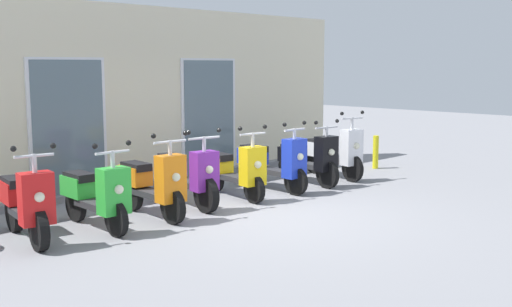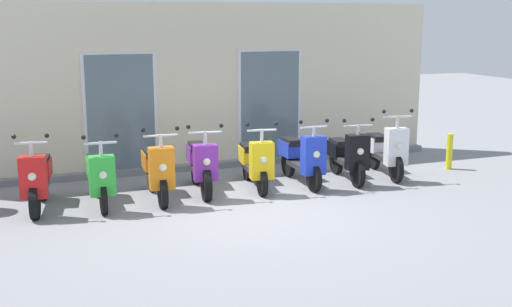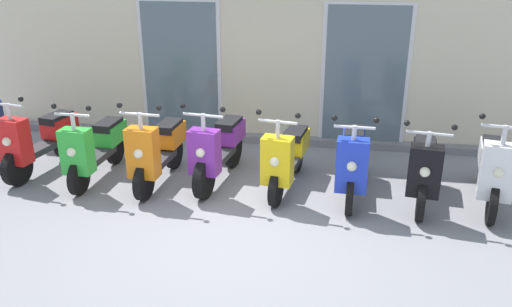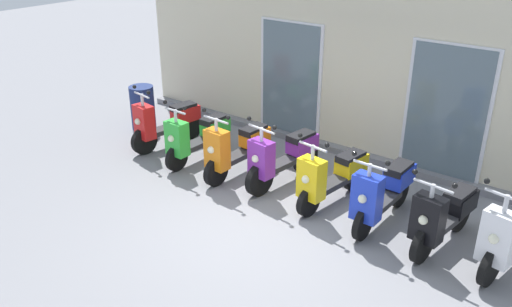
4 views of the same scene
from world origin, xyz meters
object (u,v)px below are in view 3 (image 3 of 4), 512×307
at_px(scooter_white, 493,168).
at_px(scooter_yellow, 287,156).
at_px(scooter_red, 39,140).
at_px(scooter_orange, 158,150).
at_px(scooter_green, 95,146).
at_px(scooter_black, 424,168).
at_px(scooter_purple, 219,149).
at_px(scooter_blue, 352,159).

bearing_deg(scooter_white, scooter_yellow, 178.36).
bearing_deg(scooter_red, scooter_orange, -4.34).
relative_size(scooter_green, scooter_black, 1.00).
bearing_deg(scooter_black, scooter_white, 3.66).
bearing_deg(scooter_black, scooter_orange, -179.85).
xyz_separation_m(scooter_orange, scooter_black, (3.50, 0.01, -0.02)).
distance_m(scooter_orange, scooter_purple, 0.83).
bearing_deg(scooter_orange, scooter_black, 0.15).
xyz_separation_m(scooter_yellow, scooter_white, (2.59, -0.07, 0.03)).
distance_m(scooter_yellow, scooter_blue, 0.86).
bearing_deg(scooter_purple, scooter_black, -4.26).
xyz_separation_m(scooter_red, scooter_orange, (1.82, -0.14, 0.01)).
distance_m(scooter_black, scooter_white, 0.85).
height_order(scooter_red, scooter_blue, scooter_red).
height_order(scooter_green, scooter_yellow, scooter_yellow).
distance_m(scooter_red, scooter_black, 5.33).
distance_m(scooter_yellow, scooter_black, 1.75).
relative_size(scooter_red, scooter_black, 1.01).
distance_m(scooter_red, scooter_white, 6.17).
bearing_deg(scooter_yellow, scooter_white, -1.64).
bearing_deg(scooter_black, scooter_red, 178.61).
relative_size(scooter_purple, scooter_white, 1.04).
bearing_deg(scooter_purple, scooter_white, -2.37).
distance_m(scooter_orange, scooter_black, 3.50).
relative_size(scooter_red, scooter_white, 0.97).
xyz_separation_m(scooter_orange, scooter_white, (4.35, 0.06, 0.00)).
bearing_deg(scooter_yellow, scooter_orange, -175.52).
bearing_deg(scooter_green, scooter_blue, 0.75).
relative_size(scooter_yellow, scooter_blue, 0.97).
bearing_deg(scooter_red, scooter_yellow, -0.01).
bearing_deg(scooter_black, scooter_yellow, 175.81).
distance_m(scooter_blue, scooter_white, 1.74).
height_order(scooter_yellow, scooter_white, scooter_white).
height_order(scooter_orange, scooter_blue, scooter_orange).
height_order(scooter_purple, scooter_yellow, scooter_purple).
height_order(scooter_green, scooter_orange, scooter_orange).
relative_size(scooter_orange, scooter_yellow, 0.99).
bearing_deg(scooter_white, scooter_red, 179.30).
bearing_deg(scooter_orange, scooter_purple, 14.74).
bearing_deg(scooter_white, scooter_orange, -179.17).
relative_size(scooter_orange, scooter_blue, 0.96).
bearing_deg(scooter_red, scooter_green, -7.34).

